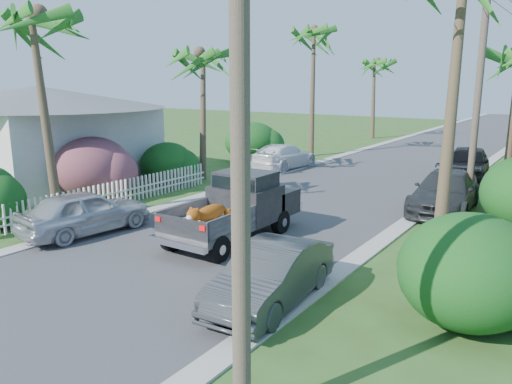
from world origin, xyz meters
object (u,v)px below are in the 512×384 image
Objects in this scene: palm_l_b at (202,53)px; palm_l_c at (314,31)px; parked_car_rm at (445,192)px; parked_car_lf at (284,157)px; pickup_truck at (240,206)px; palm_l_d at (375,61)px; parked_car_rn at (272,275)px; parked_car_ln at (85,212)px; palm_l_a at (36,15)px; utility_pole_a at (240,101)px; house_left at (39,138)px; parked_car_rf at (467,164)px; utility_pole_b at (479,88)px.

palm_l_b is 10.19m from palm_l_c.
parked_car_rm is 10.92m from parked_car_lf.
palm_l_d reaches higher than pickup_truck.
palm_l_d is (-6.89, 28.83, 5.43)m from pickup_truck.
pickup_truck is 1.27× the size of parked_car_rn.
palm_l_b is (-10.62, 10.40, 5.49)m from parked_car_rn.
parked_car_rm is at bearing -62.42° from palm_l_d.
palm_l_b is (-1.86, -4.70, 5.45)m from parked_car_lf.
parked_car_ln is 11.21m from palm_l_b.
palm_l_a is at bearing 87.12° from parked_car_lf.
utility_pole_a is at bearing -48.47° from palm_l_b.
pickup_truck is at bearing -142.37° from parked_car_ln.
palm_l_d reaches higher than palm_l_b.
palm_l_d is (-1.56, 17.30, 5.75)m from parked_car_lf.
pickup_truck is 9.56m from utility_pole_a.
palm_l_a is (-2.28, 0.37, 6.21)m from parked_car_ln.
palm_l_a is 13.03m from utility_pole_a.
palm_l_c reaches higher than house_left.
parked_car_rn is 10.54m from parked_car_rm.
parked_car_lf is at bearing 84.74° from palm_l_a.
palm_l_a is at bearing -161.75° from pickup_truck.
palm_l_a is at bearing -130.83° from parked_car_rf.
utility_pole_b is at bearing 40.28° from palm_l_a.
palm_l_b is at bearing 130.83° from parked_car_rn.
utility_pole_a reaches higher than house_left.
parked_car_ln is at bearing 96.52° from parked_car_lf.
parked_car_rm reaches higher than parked_car_ln.
palm_l_c is (-1.06, 5.30, 7.22)m from parked_car_lf.
utility_pole_b is (18.60, 6.00, 2.48)m from house_left.
parked_car_rf is 21.41m from utility_pole_a.
parked_car_rm is 1.06× the size of parked_car_lf.
parked_car_ln is 0.47× the size of utility_pole_a.
parked_car_rn is at bearing -72.33° from palm_l_d.
palm_l_d is at bearing 89.22° from palm_l_b.
utility_pole_b is (0.65, 0.92, 3.86)m from parked_car_rm.
parked_car_rn is 0.83× the size of parked_car_rf.
palm_l_c reaches higher than palm_l_d.
utility_pole_a is (1.31, -21.03, 3.77)m from parked_car_rf.
pickup_truck is at bearing 18.25° from palm_l_a.
utility_pole_a is (10.54, -18.70, 3.90)m from parked_car_lf.
palm_l_a is at bearing -89.45° from palm_l_d.
palm_l_a is 19.03m from palm_l_c.
palm_l_a is 0.89× the size of palm_l_c.
palm_l_c is (-10.29, 2.97, 7.08)m from parked_car_rf.
parked_car_rm is 0.66× the size of palm_l_d.
utility_pole_b is at bearing -125.50° from parked_car_ln.
pickup_truck reaches higher than parked_car_rf.
palm_l_a is at bearing -139.72° from utility_pole_b.
utility_pole_a is at bearing -90.52° from parked_car_rm.
palm_l_d is (-0.50, 12.00, -1.47)m from palm_l_c.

